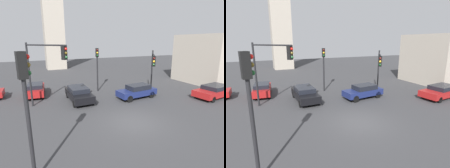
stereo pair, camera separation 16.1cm
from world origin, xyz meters
TOP-DOWN VIEW (x-y plane):
  - ground_plane at (0.00, 0.00)m, footprint 95.82×95.82m
  - traffic_light_0 at (-6.70, -2.87)m, footprint 0.49×0.39m
  - traffic_light_1 at (-5.35, 5.14)m, footprint 2.79×3.65m
  - traffic_light_2 at (0.56, 8.92)m, footprint 0.38×0.48m
  - traffic_light_3 at (5.30, 4.95)m, footprint 2.24×3.05m
  - car_0 at (10.66, 1.46)m, footprint 4.79×2.39m
  - car_1 at (-2.36, 6.39)m, footprint 1.86×4.49m
  - car_2 at (3.30, 4.74)m, footprint 4.25×2.02m
  - car_3 at (-6.11, 9.95)m, footprint 2.04×4.12m
  - skyline_tower at (-1.23, 29.43)m, footprint 3.87×3.87m

SIDE VIEW (x-z plane):
  - ground_plane at x=0.00m, z-range 0.00..0.00m
  - car_0 at x=10.66m, z-range 0.05..1.36m
  - car_3 at x=-6.11m, z-range 0.04..1.41m
  - car_1 at x=-2.36m, z-range 0.05..1.43m
  - car_2 at x=3.30m, z-range 0.05..1.44m
  - traffic_light_3 at x=5.30m, z-range 0.98..5.71m
  - traffic_light_2 at x=0.56m, z-range 0.99..5.96m
  - traffic_light_0 at x=-6.70m, z-range 1.05..6.43m
  - traffic_light_1 at x=-5.35m, z-range 1.28..6.90m
  - skyline_tower at x=-1.23m, z-range 0.00..22.42m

